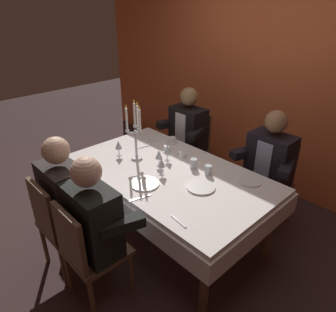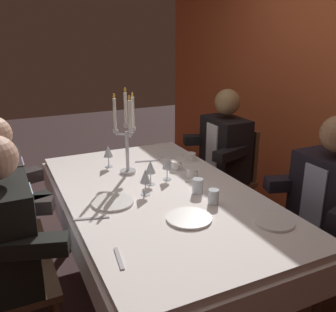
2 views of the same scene
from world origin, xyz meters
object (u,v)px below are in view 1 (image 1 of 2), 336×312
coffee_cup_2 (182,154)px  seated_diner_2 (92,221)px  dinner_plate_0 (250,181)px  wine_glass_1 (161,163)px  dining_table (169,182)px  seated_diner_3 (270,160)px  dinner_plate_2 (201,187)px  coffee_cup_0 (168,149)px  wine_glass_0 (167,150)px  wine_glass_3 (118,145)px  dinner_plate_3 (145,184)px  water_tumbler_0 (194,163)px  dinner_plate_1 (155,139)px  seated_diner_0 (188,129)px  water_tumbler_1 (208,170)px  candelabra (136,134)px  wine_glass_2 (159,155)px  coffee_cup_1 (172,140)px  seated_diner_1 (63,195)px

coffee_cup_2 → seated_diner_2: seated_diner_2 is taller
dinner_plate_0 → coffee_cup_2: bearing=-173.9°
wine_glass_1 → dining_table: bearing=87.8°
dinner_plate_0 → wine_glass_1: (-0.62, -0.47, 0.11)m
seated_diner_3 → dinner_plate_2: bearing=-98.1°
coffee_cup_0 → wine_glass_0: bearing=-44.3°
wine_glass_0 → wine_glass_3: bearing=-145.2°
dinner_plate_3 → coffee_cup_0: 0.67m
water_tumbler_0 → dinner_plate_1: bearing=167.1°
dining_table → seated_diner_0: size_ratio=1.56×
wine_glass_3 → water_tumbler_1: size_ratio=1.89×
dinner_plate_0 → wine_glass_3: size_ratio=1.24×
candelabra → wine_glass_2: (0.26, 0.07, -0.15)m
coffee_cup_0 → coffee_cup_2: bearing=7.0°
wine_glass_2 → water_tumbler_0: size_ratio=1.75×
coffee_cup_1 → dining_table: bearing=-46.8°
wine_glass_0 → water_tumbler_1: bearing=10.7°
wine_glass_3 → seated_diner_0: 1.04m
dining_table → seated_diner_2: bearing=-81.2°
wine_glass_1 → wine_glass_3: 0.57m
dinner_plate_2 → wine_glass_0: bearing=166.5°
dining_table → seated_diner_2: seated_diner_2 is taller
wine_glass_3 → coffee_cup_0: (0.26, 0.43, -0.09)m
dining_table → dinner_plate_3: (0.03, -0.31, 0.13)m
wine_glass_1 → wine_glass_2: size_ratio=1.00×
water_tumbler_0 → coffee_cup_0: 0.43m
dinner_plate_1 → wine_glass_2: size_ratio=1.36×
seated_diner_3 → dining_table: bearing=-120.2°
wine_glass_2 → seated_diner_3: bearing=53.7°
wine_glass_0 → water_tumbler_0: 0.30m
dining_table → dinner_plate_1: 0.74m
wine_glass_3 → seated_diner_2: 1.03m
water_tumbler_0 → coffee_cup_0: size_ratio=0.71×
seated_diner_0 → dinner_plate_0: bearing=-22.8°
dinner_plate_2 → seated_diner_3: 0.90m
dinner_plate_1 → dinner_plate_3: 0.94m
wine_glass_0 → seated_diner_2: seated_diner_2 is taller
dinner_plate_2 → wine_glass_1: 0.42m
candelabra → dinner_plate_3: 0.55m
dinner_plate_1 → coffee_cup_1: 0.21m
wine_glass_3 → coffee_cup_2: bearing=45.2°
wine_glass_1 → wine_glass_2: bearing=145.2°
candelabra → dinner_plate_2: (0.78, 0.06, -0.26)m
dinner_plate_2 → wine_glass_0: size_ratio=1.48×
candelabra → seated_diner_0: (-0.20, 0.95, -0.27)m
dinner_plate_2 → dinner_plate_3: bearing=-139.8°
wine_glass_2 → coffee_cup_2: wine_glass_2 is taller
water_tumbler_1 → seated_diner_2: (-0.15, -1.10, -0.05)m
seated_diner_1 → dinner_plate_1: bearing=104.2°
dinner_plate_2 → seated_diner_3: bearing=81.9°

